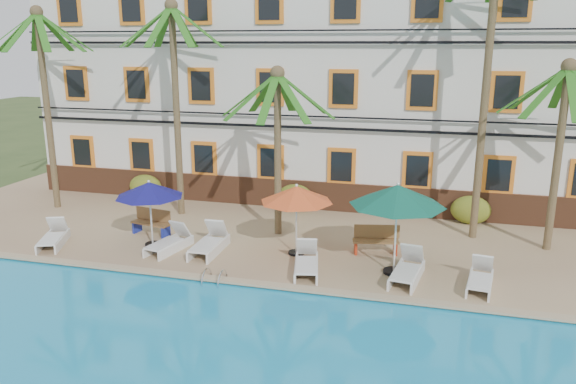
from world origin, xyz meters
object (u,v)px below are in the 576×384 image
(palm_c, at_px, (278,126))
(lounger_b, at_px, (170,242))
(bench_left, at_px, (152,222))
(palm_d, at_px, (488,60))
(palm_e, at_px, (561,128))
(palm_b, at_px, (175,81))
(lounger_e, at_px, (407,270))
(umbrella_green, at_px, (398,196))
(umbrella_blue, at_px, (149,190))
(palm_a, at_px, (44,82))
(pool_ladder, at_px, (215,281))
(lounger_a, at_px, (53,237))
(lounger_d, at_px, (306,263))
(bench_right, at_px, (376,239))
(lounger_f, at_px, (480,279))
(lounger_c, at_px, (210,243))
(umbrella_red, at_px, (297,194))

(palm_c, distance_m, lounger_b, 5.41)
(bench_left, bearing_deg, palm_c, 16.15)
(palm_d, height_order, lounger_b, palm_d)
(palm_e, xyz_separation_m, lounger_b, (-12.23, -3.41, -3.81))
(palm_b, relative_size, lounger_e, 4.01)
(umbrella_green, bearing_deg, umbrella_blue, 177.85)
(palm_a, xyz_separation_m, lounger_b, (6.97, -3.49, -4.91))
(pool_ladder, bearing_deg, lounger_b, 140.59)
(lounger_a, height_order, lounger_d, lounger_d)
(palm_b, xyz_separation_m, pool_ladder, (3.88, -5.97, -5.30))
(umbrella_blue, distance_m, umbrella_green, 8.23)
(lounger_b, distance_m, bench_right, 6.86)
(lounger_a, bearing_deg, lounger_f, 0.50)
(umbrella_blue, xyz_separation_m, pool_ladder, (3.21, -2.28, -1.96))
(umbrella_green, xyz_separation_m, lounger_c, (-6.06, 0.21, -2.10))
(palm_a, height_order, lounger_e, palm_a)
(palm_e, bearing_deg, palm_b, 177.60)
(lounger_e, bearing_deg, palm_b, 154.72)
(palm_a, bearing_deg, bench_left, -20.79)
(palm_d, distance_m, umbrella_blue, 12.06)
(umbrella_red, distance_m, lounger_e, 4.20)
(lounger_b, xyz_separation_m, bench_left, (-1.36, 1.36, 0.18))
(lounger_f, bearing_deg, bench_right, 147.70)
(lounger_f, bearing_deg, palm_b, 158.64)
(lounger_a, bearing_deg, umbrella_blue, 14.75)
(lounger_b, xyz_separation_m, bench_right, (6.67, 1.57, 0.18))
(palm_a, height_order, umbrella_red, palm_a)
(palm_c, bearing_deg, umbrella_blue, -148.63)
(lounger_e, bearing_deg, bench_left, 169.11)
(bench_right, bearing_deg, palm_b, 163.48)
(palm_c, distance_m, umbrella_red, 2.89)
(palm_c, relative_size, bench_right, 3.83)
(lounger_e, relative_size, bench_left, 1.33)
(lounger_c, height_order, lounger_f, lounger_c)
(bench_left, distance_m, pool_ladder, 5.06)
(umbrella_blue, distance_m, lounger_c, 2.71)
(umbrella_green, height_order, bench_left, umbrella_green)
(lounger_e, bearing_deg, umbrella_blue, 175.33)
(palm_c, height_order, lounger_f, palm_c)
(palm_e, distance_m, lounger_c, 11.95)
(palm_e, height_order, bench_left, palm_e)
(lounger_e, relative_size, bench_right, 1.33)
(lounger_a, xyz_separation_m, lounger_b, (4.09, 0.57, 0.00))
(palm_b, xyz_separation_m, lounger_b, (1.46, -3.98, -5.01))
(palm_b, distance_m, pool_ladder, 8.87)
(bench_right, distance_m, pool_ladder, 5.56)
(palm_c, distance_m, lounger_f, 8.34)
(umbrella_blue, xyz_separation_m, lounger_e, (8.62, -0.70, -1.66))
(palm_d, relative_size, umbrella_red, 4.15)
(palm_a, xyz_separation_m, lounger_a, (2.88, -4.06, -4.91))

